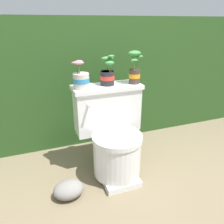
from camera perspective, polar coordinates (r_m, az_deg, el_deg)
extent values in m
plane|color=#75664C|center=(1.76, 0.00, -16.73)|extent=(12.00, 12.00, 0.00)
cube|color=#284C1E|center=(2.30, -7.92, 8.92)|extent=(3.90, 0.65, 1.16)
cube|color=silver|center=(1.76, 1.27, -15.85)|extent=(0.26, 0.36, 0.05)
cylinder|color=silver|center=(1.66, 1.32, -11.43)|extent=(0.35, 0.35, 0.28)
cylinder|color=silver|center=(1.58, 1.37, -6.67)|extent=(0.37, 0.37, 0.04)
cube|color=silver|center=(1.71, -1.26, 0.54)|extent=(0.50, 0.19, 0.34)
cube|color=silver|center=(1.65, -1.31, 6.50)|extent=(0.52, 0.21, 0.03)
cylinder|color=silver|center=(1.52, -6.05, 1.62)|extent=(0.02, 0.05, 0.02)
cylinder|color=beige|center=(1.57, -8.06, 8.04)|extent=(0.11, 0.11, 0.11)
cylinder|color=#2D84BC|center=(1.56, -8.07, 8.23)|extent=(0.12, 0.12, 0.03)
cylinder|color=#332319|center=(1.55, -8.16, 9.76)|extent=(0.10, 0.10, 0.01)
cylinder|color=#4C753D|center=(1.54, -8.61, 11.08)|extent=(0.01, 0.01, 0.07)
ellipsoid|color=#B26B75|center=(1.53, -8.70, 12.57)|extent=(0.07, 0.05, 0.02)
cylinder|color=#4C753D|center=(1.56, -8.54, 11.33)|extent=(0.01, 0.01, 0.07)
ellipsoid|color=#B26B75|center=(1.55, -8.63, 12.87)|extent=(0.05, 0.04, 0.02)
cylinder|color=#4C753D|center=(1.56, -9.07, 11.21)|extent=(0.01, 0.01, 0.07)
ellipsoid|color=#B26B75|center=(1.55, -9.16, 12.63)|extent=(0.07, 0.05, 0.02)
cylinder|color=#262628|center=(1.64, -1.23, 8.85)|extent=(0.10, 0.10, 0.10)
cylinder|color=red|center=(1.64, -1.23, 9.03)|extent=(0.11, 0.11, 0.03)
cylinder|color=#332319|center=(1.63, -1.24, 10.42)|extent=(0.10, 0.10, 0.01)
cylinder|color=#4C753D|center=(1.61, -0.22, 12.35)|extent=(0.01, 0.01, 0.10)
ellipsoid|color=#387F38|center=(1.60, -0.22, 14.38)|extent=(0.05, 0.04, 0.02)
cylinder|color=#4C753D|center=(1.64, -1.21, 12.12)|extent=(0.01, 0.01, 0.08)
ellipsoid|color=#387F38|center=(1.63, -1.23, 13.80)|extent=(0.09, 0.06, 0.03)
cylinder|color=#4C753D|center=(1.59, -0.59, 11.33)|extent=(0.01, 0.01, 0.06)
ellipsoid|color=#387F38|center=(1.58, -0.59, 12.65)|extent=(0.07, 0.05, 0.03)
cylinder|color=#47382D|center=(1.69, 5.87, 9.24)|extent=(0.08, 0.08, 0.11)
cylinder|color=orange|center=(1.69, 5.88, 9.41)|extent=(0.09, 0.09, 0.03)
cylinder|color=#332319|center=(1.68, 5.94, 10.83)|extent=(0.08, 0.08, 0.01)
cylinder|color=#4C753D|center=(1.68, 5.82, 12.80)|extent=(0.01, 0.01, 0.10)
ellipsoid|color=#387F38|center=(1.67, 5.91, 14.97)|extent=(0.10, 0.07, 0.04)
cylinder|color=#4C753D|center=(1.64, 5.84, 11.92)|extent=(0.01, 0.01, 0.07)
ellipsoid|color=#387F38|center=(1.63, 5.90, 13.28)|extent=(0.06, 0.04, 0.02)
cylinder|color=#4C753D|center=(1.71, 6.54, 12.60)|extent=(0.01, 0.01, 0.08)
ellipsoid|color=#387F38|center=(1.70, 6.62, 14.22)|extent=(0.09, 0.06, 0.02)
ellipsoid|color=gray|center=(1.61, -11.27, -19.24)|extent=(0.21, 0.17, 0.11)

